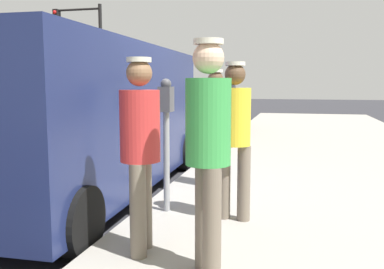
% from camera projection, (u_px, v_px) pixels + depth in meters
% --- Properties ---
extents(ground_plane, '(80.00, 80.00, 0.00)m').
position_uv_depth(ground_plane, '(95.00, 197.00, 5.98)').
color(ground_plane, '#2D2D33').
extents(sidewalk_slab, '(5.00, 32.00, 0.15)m').
position_uv_depth(sidewalk_slab, '(355.00, 210.00, 5.13)').
color(sidewalk_slab, '#9E998E').
rests_on(sidewalk_slab, ground).
extents(parking_meter_near, '(0.14, 0.18, 1.52)m').
position_uv_depth(parking_meter_near, '(166.00, 122.00, 4.71)').
color(parking_meter_near, gray).
rests_on(parking_meter_near, sidewalk_slab).
extents(parking_meter_far, '(0.14, 0.18, 1.52)m').
position_uv_depth(parking_meter_far, '(232.00, 103.00, 9.49)').
color(parking_meter_far, gray).
rests_on(parking_meter_far, sidewalk_slab).
extents(pedestrian_in_yellow, '(0.36, 0.34, 1.69)m').
position_uv_depth(pedestrian_in_yellow, '(234.00, 131.00, 4.43)').
color(pedestrian_in_yellow, '#726656').
rests_on(pedestrian_in_yellow, sidewalk_slab).
extents(pedestrian_in_red, '(0.34, 0.36, 1.68)m').
position_uv_depth(pedestrian_in_red, '(140.00, 143.00, 3.54)').
color(pedestrian_in_red, '#726656').
rests_on(pedestrian_in_red, sidewalk_slab).
extents(pedestrian_in_green, '(0.34, 0.34, 1.79)m').
position_uv_depth(pedestrian_in_green, '(208.00, 142.00, 3.12)').
color(pedestrian_in_green, '#726656').
rests_on(pedestrian_in_green, sidewalk_slab).
extents(pedestrian_in_white, '(0.34, 0.35, 1.66)m').
position_uv_depth(pedestrian_in_white, '(215.00, 120.00, 5.96)').
color(pedestrian_in_white, beige).
rests_on(pedestrian_in_white, sidewalk_slab).
extents(parked_van, '(2.23, 5.25, 2.15)m').
position_uv_depth(parked_van, '(86.00, 116.00, 5.99)').
color(parked_van, navy).
rests_on(parked_van, ground).
extents(parked_sedan_ahead, '(2.14, 4.49, 1.65)m').
position_uv_depth(parked_sedan_ahead, '(203.00, 111.00, 13.44)').
color(parked_sedan_ahead, black).
rests_on(parked_sedan_ahead, ground).
extents(traffic_light_corner, '(2.48, 0.42, 5.20)m').
position_uv_depth(traffic_light_corner, '(84.00, 42.00, 19.28)').
color(traffic_light_corner, black).
rests_on(traffic_light_corner, ground).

